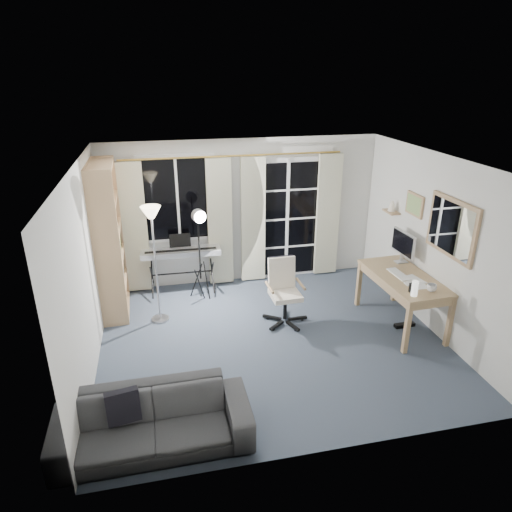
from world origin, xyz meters
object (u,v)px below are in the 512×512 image
Objects in this scene: keyboard_piano at (181,253)px; office_chair at (283,285)px; torchiere_lamp at (152,230)px; desk at (403,282)px; bookshelf at (106,245)px; studio_light at (199,227)px; monitor at (403,244)px; mug at (432,287)px; sofa at (152,414)px.

keyboard_piano is 1.34× the size of office_chair.
torchiere_lamp reaches higher than desk.
bookshelf is 1.36m from studio_light.
monitor is 4.40× the size of mug.
monitor is at bearing -6.41° from torchiere_lamp.
keyboard_piano is 0.83× the size of studio_light.
bookshelf is 4.11× the size of monitor.
sofa is (-1.86, -2.05, -0.19)m from office_chair.
sofa is (0.56, -2.86, -0.70)m from bookshelf.
bookshelf is 1.56× the size of desk.
torchiere_lamp is at bearing 87.01° from sofa.
monitor is at bearing 63.94° from desk.
keyboard_piano is at bearing 156.10° from monitor.
desk is (1.59, -0.49, 0.11)m from office_chair.
mug is at bearing -81.15° from desk.
desk is at bearing -19.72° from bookshelf.
bookshelf reaches higher than keyboard_piano.
studio_light is at bearing 37.67° from torchiere_lamp.
bookshelf is at bearing 146.37° from torchiere_lamp.
desk is 0.53m from mug.
bookshelf is 1.78× the size of keyboard_piano.
monitor is 4.22m from sofa.
desk is 0.77× the size of sofa.
office_chair is (1.36, -1.19, -0.14)m from keyboard_piano.
monitor is at bearing -33.08° from studio_light.
bookshelf is at bearing 156.41° from mug.
monitor is at bearing -3.09° from office_chair.
office_chair is at bearing 47.48° from sofa.
keyboard_piano is 1.81m from office_chair.
monitor is (0.20, 0.45, 0.38)m from desk.
bookshelf is 4.49m from mug.
torchiere_lamp is at bearing -35.46° from bookshelf.
keyboard_piano is at bearing 147.78° from desk.
sofa is at bearing -134.10° from office_chair.
keyboard_piano is 0.67× the size of sofa.
office_chair is 1.97m from mug.
studio_light is at bearing 159.74° from monitor.
desk is at bearing -14.24° from torchiere_lamp.
office_chair is at bearing 149.66° from mug.
keyboard_piano is at bearing 64.83° from torchiere_lamp.
desk is 0.62m from monitor.
torchiere_lamp is 3.73m from mug.
office_chair is 0.65× the size of desk.
studio_light is 12.22× the size of mug.
torchiere_lamp is (0.67, -0.45, 0.32)m from bookshelf.
sofa is (-0.79, -2.93, -0.85)m from studio_light.
mug is at bearing 16.38° from sofa.
torchiere_lamp is 1.19× the size of desk.
sofa is (-3.65, -2.01, -0.67)m from monitor.
sofa is (-3.45, -1.56, -0.30)m from desk.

